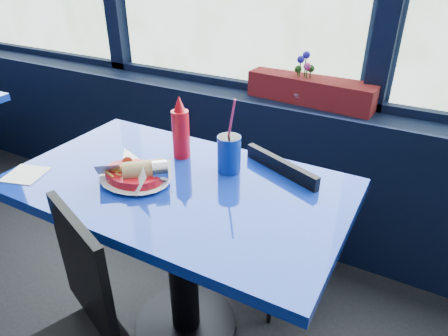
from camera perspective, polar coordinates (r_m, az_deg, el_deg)
window_sill at (r=2.38m, az=-0.30°, el=2.03°), size 5.00×0.26×0.80m
near_table at (r=1.53m, az=-6.34°, el=-7.85°), size 1.20×0.70×0.75m
chair_near_front at (r=1.36m, az=-20.23°, el=-21.26°), size 0.48×0.48×0.82m
chair_near_back at (r=1.73m, az=7.34°, el=-7.26°), size 0.48×0.48×0.80m
planter_box at (r=2.05m, az=12.32°, el=10.85°), size 0.64×0.21×0.13m
flower_vase at (r=2.04m, az=11.09°, el=11.26°), size 0.12×0.12×0.25m
food_basket at (r=1.44m, az=-12.54°, el=-0.83°), size 0.28×0.28×0.09m
ketchup_bottle at (r=1.55m, az=-6.21°, el=5.35°), size 0.07×0.07×0.25m
soda_cup at (r=1.45m, az=0.73°, el=2.14°), size 0.09×0.09×0.29m
napkin at (r=1.63m, az=-26.51°, el=-0.83°), size 0.16×0.16×0.00m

